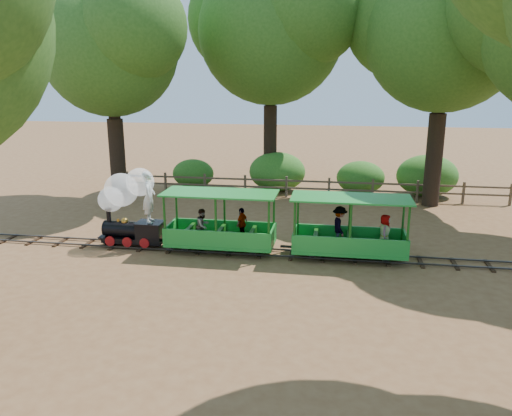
% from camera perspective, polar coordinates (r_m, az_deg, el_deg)
% --- Properties ---
extents(ground, '(90.00, 90.00, 0.00)m').
position_cam_1_polar(ground, '(16.12, 4.07, -5.44)').
color(ground, olive).
rests_on(ground, ground).
extents(track, '(22.00, 1.00, 0.10)m').
position_cam_1_polar(track, '(16.10, 4.07, -5.21)').
color(track, '#3F3D3A').
rests_on(track, ground).
extents(locomotive, '(2.37, 1.11, 2.72)m').
position_cam_1_polar(locomotive, '(17.07, -14.39, 0.74)').
color(locomotive, black).
rests_on(locomotive, ground).
extents(carriage_front, '(3.65, 1.49, 1.90)m').
position_cam_1_polar(carriage_front, '(16.23, -4.11, -2.44)').
color(carriage_front, '#1F8F2F').
rests_on(carriage_front, track).
extents(carriage_rear, '(3.65, 1.49, 1.90)m').
position_cam_1_polar(carriage_rear, '(15.85, 10.78, -2.93)').
color(carriage_rear, '#1F8F2F').
rests_on(carriage_rear, track).
extents(oak_nw, '(7.33, 6.45, 9.71)m').
position_cam_1_polar(oak_nw, '(23.39, -16.42, 17.89)').
color(oak_nw, '#2D2116').
rests_on(oak_nw, ground).
extents(oak_nc, '(8.57, 7.54, 11.06)m').
position_cam_1_polar(oak_nc, '(25.02, 1.67, 20.31)').
color(oak_nc, '#2D2116').
rests_on(oak_nc, ground).
extents(oak_ne, '(8.23, 7.24, 10.64)m').
position_cam_1_polar(oak_ne, '(23.14, 20.80, 19.13)').
color(oak_ne, '#2D2116').
rests_on(oak_ne, ground).
extents(fence, '(18.10, 0.10, 1.00)m').
position_cam_1_polar(fence, '(23.64, 5.92, 2.53)').
color(fence, brown).
rests_on(fence, ground).
extents(shrub_west, '(2.14, 1.65, 1.48)m').
position_cam_1_polar(shrub_west, '(25.89, -7.19, 3.92)').
color(shrub_west, '#2D6B1E').
rests_on(shrub_west, ground).
extents(shrub_mid_w, '(2.82, 2.17, 1.95)m').
position_cam_1_polar(shrub_mid_w, '(24.98, 2.43, 4.18)').
color(shrub_mid_w, '#2D6B1E').
rests_on(shrub_mid_w, ground).
extents(shrub_mid_e, '(2.32, 1.78, 1.61)m').
position_cam_1_polar(shrub_mid_e, '(24.86, 11.86, 3.42)').
color(shrub_mid_e, '#2D6B1E').
rests_on(shrub_mid_e, ground).
extents(shrub_east, '(2.88, 2.21, 1.99)m').
position_cam_1_polar(shrub_east, '(25.16, 18.97, 3.51)').
color(shrub_east, '#2D6B1E').
rests_on(shrub_east, ground).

